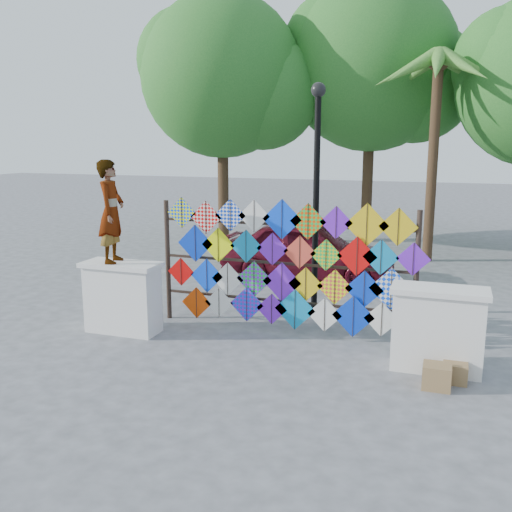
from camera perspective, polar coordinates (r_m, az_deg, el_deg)
name	(u,v)px	position (r m, az deg, el deg)	size (l,w,h in m)	color
ground	(269,345)	(9.79, 1.32, -8.87)	(80.00, 80.00, 0.00)	gray
parapet_left	(123,297)	(10.52, -13.20, -4.00)	(1.40, 0.65, 1.28)	silver
parapet_right	(438,329)	(8.98, 17.71, -6.95)	(1.40, 0.65, 1.28)	silver
kite_rack	(288,266)	(10.07, 3.25, -1.05)	(4.87, 0.24, 2.41)	black
tree_west	(225,77)	(19.26, -3.11, 17.41)	(5.85, 5.20, 8.01)	#4C3520
tree_mid	(375,66)	(20.09, 11.84, 18.08)	(6.30, 5.60, 8.61)	#4C3520
palm_tree	(438,82)	(16.82, 17.70, 16.29)	(3.62, 3.62, 5.83)	#4C3520
vendor_woman	(111,212)	(10.30, -14.28, 4.33)	(0.66, 0.43, 1.80)	#99999E
sedan	(307,250)	(14.22, 5.17, 0.61)	(1.71, 4.25, 1.45)	#590F1D
lamppost	(317,178)	(11.05, 6.08, 7.74)	(0.28, 0.28, 4.46)	black
cardboard_box_near	(437,376)	(8.52, 17.63, -11.40)	(0.39, 0.34, 0.34)	olive
cardboard_box_far	(455,373)	(8.80, 19.28, -10.94)	(0.34, 0.32, 0.29)	olive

